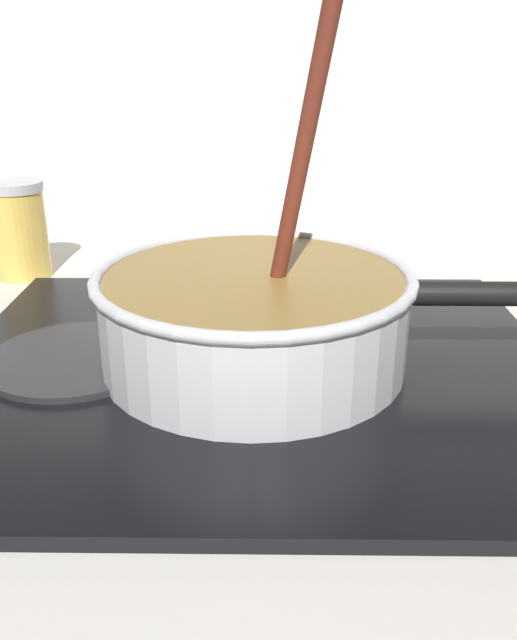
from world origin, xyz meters
The scene contains 7 objects.
ground centered at (0.00, 0.00, -0.02)m, with size 2.40×1.60×0.04m, color beige.
backsplash_wall centered at (0.00, 0.79, 0.28)m, with size 2.40×0.02×0.55m, color silver.
hob_plate centered at (0.00, 0.13, 0.01)m, with size 0.56×0.48×0.01m, color black.
burner_ring centered at (0.00, 0.13, 0.02)m, with size 0.19×0.19×0.01m, color #592D0C.
spare_burner centered at (-0.17, 0.13, 0.01)m, with size 0.16×0.16×0.01m, color #262628.
cooking_pan centered at (0.01, 0.13, 0.06)m, with size 0.41×0.29×0.34m.
condiment_jar centered at (-0.31, 0.41, 0.06)m, with size 0.07×0.07×0.13m.
Camera 1 is at (0.01, -0.43, 0.28)m, focal length 37.61 mm.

